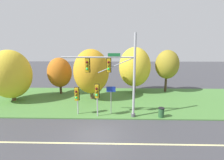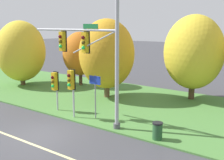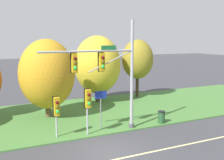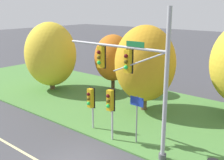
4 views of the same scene
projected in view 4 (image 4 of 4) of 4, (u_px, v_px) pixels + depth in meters
The scene contains 8 objects.
grass_verge at pixel (161, 116), 20.47m from camera, with size 48.00×11.50×0.10m, color #477A38.
traffic_signal_mast at pixel (137, 73), 14.59m from camera, with size 6.78×0.49×7.73m.
pedestrian_signal_near_kerb at pixel (91, 100), 17.71m from camera, with size 0.46×0.55×2.77m.
pedestrian_signal_further_along at pixel (110, 103), 16.05m from camera, with size 0.46×0.55×3.19m.
route_sign_post at pixel (137, 112), 15.96m from camera, with size 0.89×0.08×2.83m.
tree_nearest_road at pixel (51, 54), 26.07m from camera, with size 4.75×4.75×6.33m.
tree_left_of_mast at pixel (113, 58), 25.57m from camera, with size 3.40×3.40×5.26m.
tree_behind_signpost at pixel (145, 64), 20.71m from camera, with size 4.52×4.52×6.42m.
Camera 4 is at (9.52, -8.71, 7.84)m, focal length 45.00 mm.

